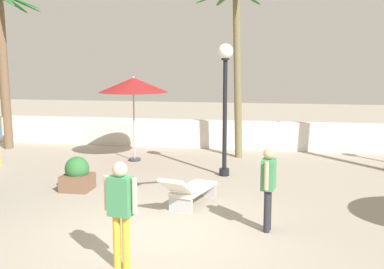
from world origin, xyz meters
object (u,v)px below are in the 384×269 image
Objects in this scene: lamp_post_2 at (225,89)px; planter at (77,175)px; patio_umbrella_2 at (133,85)px; palm_tree_2 at (236,49)px; palm_tree_1 at (2,49)px; lounge_chair_1 at (189,189)px; guest_3 at (121,204)px; guest_0 at (268,181)px.

planter is (-3.42, -2.17, -2.05)m from lamp_post_2.
planter is (-0.36, -3.65, -2.03)m from patio_umbrella_2.
palm_tree_2 is 6.59× the size of planter.
palm_tree_2 reaches higher than planter.
patio_umbrella_2 is 0.47× the size of palm_tree_1.
planter reaches higher than lounge_chair_1.
lamp_post_2 is 6.52m from guest_3.
guest_3 is (-2.18, -2.07, 0.06)m from guest_0.
guest_3 is 4.89m from planter.
palm_tree_2 reaches higher than lounge_chair_1.
guest_0 is 0.95× the size of guest_3.
palm_tree_2 is at bearing 54.10° from planter.
palm_tree_1 is at bearing 129.20° from guest_3.
patio_umbrella_2 reaches higher than lounge_chair_1.
lamp_post_2 reaches higher than lounge_chair_1.
patio_umbrella_2 is at bearing 154.09° from lamp_post_2.
guest_3 is at bearing -58.57° from planter.
lamp_post_2 reaches higher than guest_0.
palm_tree_2 is at bearing 20.40° from patio_umbrella_2.
lounge_chair_1 is 1.21× the size of guest_0.
lamp_post_2 is 2.27× the size of guest_0.
guest_0 is 5.18m from planter.
palm_tree_2 is at bearing 84.90° from lounge_chair_1.
palm_tree_1 is 1.57× the size of lamp_post_2.
guest_0 is (1.29, -4.23, -1.47)m from lamp_post_2.
lamp_post_2 is (-0.06, -2.65, -1.12)m from palm_tree_2.
guest_3 is at bearing -74.46° from patio_umbrella_2.
lamp_post_2 is at bearing 81.92° from guest_3.
planter is at bearing 164.02° from lounge_chair_1.
palm_tree_1 is 1.02× the size of palm_tree_2.
patio_umbrella_2 is 5.53m from palm_tree_1.
lounge_chair_1 is 1.15× the size of guest_3.
palm_tree_1 is 7.66m from planter.
patio_umbrella_2 is 4.19m from planter.
guest_3 is (-0.89, -6.30, -1.41)m from lamp_post_2.
patio_umbrella_2 is 7.33m from guest_0.
palm_tree_1 is 12.18m from guest_0.
guest_0 is at bearing -52.74° from patio_umbrella_2.
lamp_post_2 is (3.06, -1.49, 0.02)m from patio_umbrella_2.
lamp_post_2 reaches higher than patio_umbrella_2.
planter is at bearing -147.68° from lamp_post_2.
palm_tree_2 is 7.45m from guest_0.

